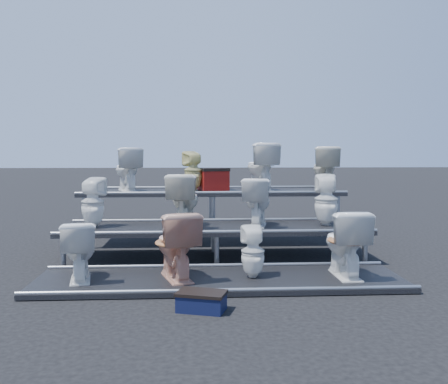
{
  "coord_description": "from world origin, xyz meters",
  "views": [
    {
      "loc": [
        -0.28,
        -6.92,
        1.51
      ],
      "look_at": [
        0.13,
        0.1,
        0.93
      ],
      "focal_mm": 40.0,
      "sensor_mm": 36.0,
      "label": 1
    }
  ],
  "objects": [
    {
      "name": "toilet_10",
      "position": [
        0.81,
        1.3,
        1.25
      ],
      "size": [
        0.58,
        0.84,
        0.78
      ],
      "primitive_type": "imported",
      "rotation": [
        0.0,
        0.0,
        3.33
      ],
      "color": "white",
      "rests_on": "tier_back"
    },
    {
      "name": "toilet_0",
      "position": [
        -1.58,
        -1.3,
        0.4
      ],
      "size": [
        0.49,
        0.72,
        0.67
      ],
      "primitive_type": "imported",
      "rotation": [
        0.0,
        0.0,
        3.33
      ],
      "color": "white",
      "rests_on": "tier_front"
    },
    {
      "name": "step_stool",
      "position": [
        -0.22,
        -2.3,
        0.08
      ],
      "size": [
        0.49,
        0.38,
        0.16
      ],
      "primitive_type": "cube",
      "rotation": [
        0.0,
        0.0,
        -0.3
      ],
      "color": "black",
      "rests_on": "ground"
    },
    {
      "name": "toilet_1",
      "position": [
        -0.5,
        -1.3,
        0.45
      ],
      "size": [
        0.63,
        0.85,
        0.78
      ],
      "primitive_type": "imported",
      "rotation": [
        0.0,
        0.0,
        3.43
      ],
      "color": "tan",
      "rests_on": "tier_front"
    },
    {
      "name": "toilet_3",
      "position": [
        1.45,
        -1.3,
        0.45
      ],
      "size": [
        0.44,
        0.76,
        0.78
      ],
      "primitive_type": "imported",
      "rotation": [
        0.0,
        0.0,
        3.15
      ],
      "color": "white",
      "rests_on": "tier_front"
    },
    {
      "name": "toilet_11",
      "position": [
        1.88,
        1.3,
        1.22
      ],
      "size": [
        0.47,
        0.74,
        0.73
      ],
      "primitive_type": "imported",
      "rotation": [
        0.0,
        0.0,
        3.06
      ],
      "color": "silver",
      "rests_on": "tier_back"
    },
    {
      "name": "toilet_7",
      "position": [
        1.57,
        0.0,
        0.82
      ],
      "size": [
        0.38,
        0.38,
        0.73
      ],
      "primitive_type": "imported",
      "rotation": [
        0.0,
        0.0,
        2.99
      ],
      "color": "white",
      "rests_on": "tier_mid"
    },
    {
      "name": "tier_front",
      "position": [
        0.0,
        -1.3,
        0.03
      ],
      "size": [
        4.2,
        1.2,
        0.06
      ],
      "primitive_type": "cube",
      "color": "black",
      "rests_on": "ground"
    },
    {
      "name": "ground",
      "position": [
        0.0,
        0.0,
        0.0
      ],
      "size": [
        80.0,
        80.0,
        0.0
      ],
      "primitive_type": "plane",
      "color": "black",
      "rests_on": "ground"
    },
    {
      "name": "toilet_4",
      "position": [
        -1.69,
        0.0,
        0.81
      ],
      "size": [
        0.39,
        0.39,
        0.69
      ],
      "primitive_type": "imported",
      "rotation": [
        0.0,
        0.0,
        2.86
      ],
      "color": "white",
      "rests_on": "tier_mid"
    },
    {
      "name": "toilet_9",
      "position": [
        -0.31,
        1.3,
        1.19
      ],
      "size": [
        0.39,
        0.4,
        0.65
      ],
      "primitive_type": "imported",
      "rotation": [
        0.0,
        0.0,
        3.58
      ],
      "color": "beige",
      "rests_on": "tier_back"
    },
    {
      "name": "toilet_6",
      "position": [
        0.59,
        0.0,
        0.8
      ],
      "size": [
        0.52,
        0.73,
        0.68
      ],
      "primitive_type": "imported",
      "rotation": [
        0.0,
        0.0,
        2.92
      ],
      "color": "white",
      "rests_on": "tier_mid"
    },
    {
      "name": "toilet_8",
      "position": [
        -1.38,
        1.3,
        1.21
      ],
      "size": [
        0.6,
        0.79,
        0.71
      ],
      "primitive_type": "imported",
      "rotation": [
        0.0,
        0.0,
        3.48
      ],
      "color": "white",
      "rests_on": "tier_back"
    },
    {
      "name": "tier_back",
      "position": [
        0.0,
        1.3,
        0.43
      ],
      "size": [
        4.2,
        1.2,
        0.86
      ],
      "primitive_type": "cube",
      "color": "black",
      "rests_on": "ground"
    },
    {
      "name": "red_crate",
      "position": [
        0.03,
        1.39,
        1.02
      ],
      "size": [
        0.53,
        0.47,
        0.32
      ],
      "primitive_type": "cube",
      "rotation": [
        0.0,
        0.0,
        0.29
      ],
      "color": "maroon",
      "rests_on": "tier_back"
    },
    {
      "name": "toilet_2",
      "position": [
        0.38,
        -1.3,
        0.36
      ],
      "size": [
        0.28,
        0.29,
        0.6
      ],
      "primitive_type": "imported",
      "rotation": [
        0.0,
        0.0,
        3.2
      ],
      "color": "white",
      "rests_on": "tier_front"
    },
    {
      "name": "toilet_5",
      "position": [
        -0.44,
        0.0,
        0.83
      ],
      "size": [
        0.51,
        0.77,
        0.74
      ],
      "primitive_type": "imported",
      "rotation": [
        0.0,
        0.0,
        3.01
      ],
      "color": "silver",
      "rests_on": "tier_mid"
    },
    {
      "name": "tier_mid",
      "position": [
        0.0,
        0.0,
        0.23
      ],
      "size": [
        4.2,
        1.2,
        0.46
      ],
      "primitive_type": "cube",
      "color": "black",
      "rests_on": "ground"
    }
  ]
}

